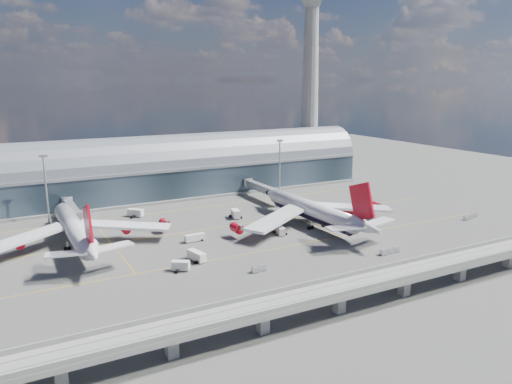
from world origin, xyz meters
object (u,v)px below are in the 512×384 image
service_truck_4 (236,214)px  cargo_train_2 (470,217)px  floodlight_mast_left (46,187)px  airliner_right (314,211)px  cargo_train_0 (259,269)px  service_truck_3 (280,230)px  control_tower (310,81)px  service_truck_2 (195,238)px  service_truck_0 (197,256)px  airliner_left (75,230)px  service_truck_5 (135,213)px  cargo_train_1 (390,251)px  floodlight_mast_right (280,166)px  service_truck_1 (181,266)px

service_truck_4 → cargo_train_2: 90.33m
floodlight_mast_left → airliner_right: bearing=-30.7°
cargo_train_0 → cargo_train_2: (97.72, 9.21, -0.02)m
service_truck_3 → control_tower: bearing=64.8°
floodlight_mast_left → service_truck_2: (39.77, -46.09, -12.35)m
control_tower → service_truck_3: control_tower is taller
service_truck_0 → cargo_train_0: size_ratio=1.57×
control_tower → airliner_right: 103.84m
airliner_left → cargo_train_2: (138.95, -36.38, -4.97)m
service_truck_5 → cargo_train_1: (57.38, -79.26, -0.67)m
service_truck_0 → service_truck_3: bearing=4.0°
airliner_left → cargo_train_0: size_ratio=14.11×
floodlight_mast_right → service_truck_1: (-73.22, -68.50, -12.21)m
service_truck_1 → service_truck_0: bearing=-19.8°
airliner_right → service_truck_2: airliner_right is taller
service_truck_2 → cargo_train_2: (103.57, -24.21, -0.50)m
floodlight_mast_right → service_truck_3: size_ratio=4.32×
floodlight_mast_left → cargo_train_0: bearing=-60.2°
control_tower → service_truck_4: (-70.77, -54.71, -49.99)m
service_truck_3 → cargo_train_2: bearing=1.0°
control_tower → airliner_left: 151.65m
control_tower → service_truck_4: size_ratio=17.00×
floodlight_mast_left → service_truck_3: bearing=-37.5°
control_tower → service_truck_2: bearing=-142.1°
control_tower → airliner_left: bearing=-154.6°
service_truck_0 → cargo_train_1: (54.49, -22.30, -0.62)m
service_truck_1 → service_truck_5: service_truck_5 is taller
service_truck_0 → cargo_train_2: bearing=-16.5°
floodlight_mast_right → service_truck_4: (-35.77, -26.71, -11.99)m
service_truck_2 → floodlight_mast_left: bearing=38.3°
service_truck_1 → service_truck_3: service_truck_1 is taller
service_truck_5 → cargo_train_1: service_truck_5 is taller
service_truck_0 → control_tower: bearing=29.2°
floodlight_mast_left → service_truck_4: size_ratio=4.24×
cargo_train_1 → service_truck_0: bearing=71.1°
service_truck_1 → cargo_train_2: service_truck_1 is taller
service_truck_1 → service_truck_4: bearing=-8.9°
cargo_train_0 → service_truck_5: bearing=18.0°
airliner_right → control_tower: bearing=56.3°
service_truck_1 → service_truck_5: (3.95, 62.16, 0.12)m
floodlight_mast_left → service_truck_3: floodlight_mast_left is taller
airliner_left → service_truck_4: bearing=6.5°
floodlight_mast_right → airliner_left: bearing=-160.5°
airliner_left → service_truck_2: bearing=-19.3°
floodlight_mast_left → airliner_right: 98.72m
service_truck_4 → service_truck_5: size_ratio=0.98×
service_truck_1 → service_truck_4: size_ratio=0.87×
airliner_left → cargo_train_2: airliner_left is taller
control_tower → service_truck_0: (-101.38, -91.31, -50.14)m
floodlight_mast_left → cargo_train_2: bearing=-26.1°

